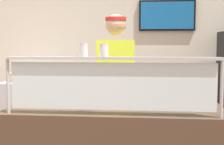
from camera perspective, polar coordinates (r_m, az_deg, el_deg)
shop_rear_unit at (r=4.98m, az=3.13°, el=3.75°), size 6.13×0.13×2.70m
sneeze_guard at (r=2.38m, az=-0.09°, el=-0.98°), size 1.56×0.06×0.42m
pizza_tray at (r=2.82m, az=-1.91°, el=-5.20°), size 0.47×0.47×0.04m
pizza_server at (r=2.80m, az=-1.80°, el=-4.83°), size 0.13×0.29×0.01m
parmesan_shaker at (r=2.40m, az=-4.85°, el=3.69°), size 0.06×0.06×0.10m
pepper_flake_shaker at (r=2.38m, az=-1.37°, el=3.66°), size 0.06×0.06×0.09m
worker_figure at (r=3.47m, az=0.70°, el=-2.62°), size 0.41×0.50×1.76m
prep_shelf at (r=4.87m, az=-13.91°, el=-6.99°), size 0.70×0.55×0.93m
pizza_box_stack at (r=4.79m, az=-14.01°, el=-0.75°), size 0.44×0.43×0.14m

